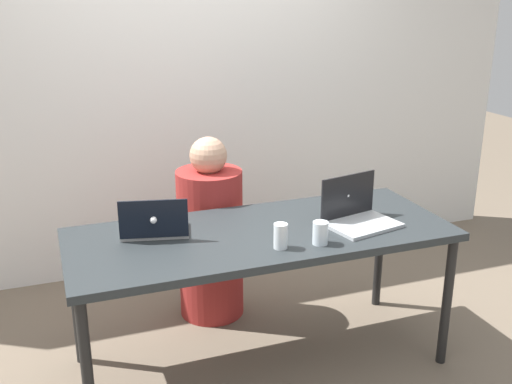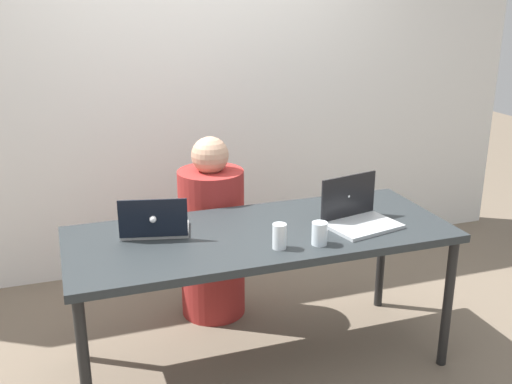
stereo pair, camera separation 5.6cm
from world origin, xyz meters
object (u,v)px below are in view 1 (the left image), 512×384
laptop_back_left (155,227)px  laptop_front_right (358,214)px  person_at_center (210,238)px  water_glass_center (281,238)px  water_glass_right (320,234)px

laptop_back_left → laptop_front_right: bearing=-178.4°
person_at_center → water_glass_center: 0.89m
laptop_back_left → person_at_center: bearing=-117.6°
laptop_front_right → water_glass_right: laptop_front_right is taller
water_glass_center → water_glass_right: water_glass_center is taller
person_at_center → water_glass_center: (0.11, -0.83, 0.32)m
water_glass_center → water_glass_right: (0.19, -0.02, -0.00)m
laptop_front_right → water_glass_center: 0.51m
laptop_front_right → water_glass_center: (-0.49, -0.15, -0.00)m
laptop_front_right → water_glass_right: size_ratio=3.56×
person_at_center → water_glass_right: bearing=95.6°
person_at_center → water_glass_right: 0.95m
laptop_front_right → water_glass_center: laptop_front_right is taller
laptop_back_left → water_glass_right: size_ratio=3.32×
water_glass_right → person_at_center: bearing=109.7°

